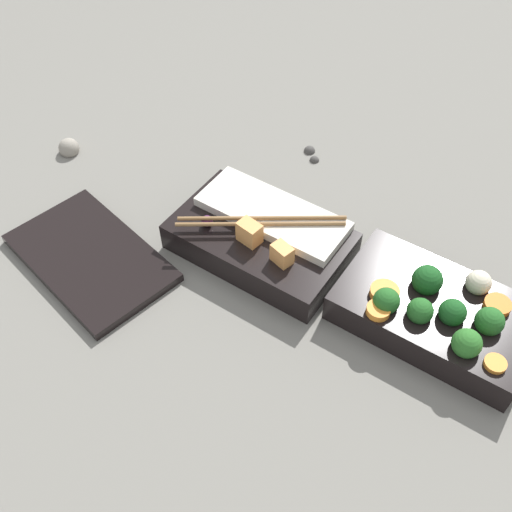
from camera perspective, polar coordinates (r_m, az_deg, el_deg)
ground_plane at (r=0.74m, az=7.93°, el=-2.81°), size 3.00×3.00×0.00m
bento_tray_vegetable at (r=0.71m, az=16.75°, el=-5.09°), size 0.22×0.13×0.07m
bento_tray_rice at (r=0.76m, az=0.56°, el=1.82°), size 0.22×0.13×0.07m
bento_lid at (r=0.79m, az=-15.49°, el=-0.16°), size 0.24×0.17×0.01m
pebble_1 at (r=0.92m, az=5.13°, el=10.11°), size 0.02×0.02×0.02m
pebble_2 at (r=0.90m, az=5.60°, el=9.21°), size 0.01×0.01×0.01m
pebble_3 at (r=0.96m, az=-17.22°, el=9.91°), size 0.03×0.03×0.03m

